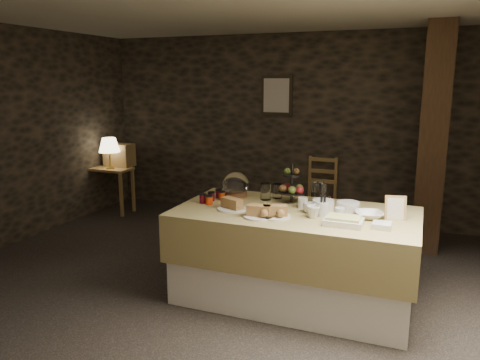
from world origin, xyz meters
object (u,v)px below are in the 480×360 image
at_px(table_lamp, 109,145).
at_px(fruit_stand, 292,188).
at_px(chair, 320,194).
at_px(wine_rack, 119,155).
at_px(console_table, 110,176).
at_px(timber_column, 433,140).
at_px(buffet_table, 294,249).

height_order(table_lamp, fruit_stand, fruit_stand).
bearing_deg(chair, table_lamp, -165.49).
relative_size(wine_rack, fruit_stand, 1.13).
bearing_deg(fruit_stand, table_lamp, 155.16).
relative_size(table_lamp, fruit_stand, 1.23).
relative_size(table_lamp, chair, 0.64).
xyz_separation_m(wine_rack, chair, (2.99, 0.44, -0.45)).
bearing_deg(console_table, timber_column, 0.09).
relative_size(console_table, table_lamp, 1.49).
height_order(table_lamp, timber_column, timber_column).
xyz_separation_m(console_table, fruit_stand, (3.21, -1.51, 0.43)).
bearing_deg(table_lamp, console_table, 135.00).
bearing_deg(table_lamp, fruit_stand, -24.84).
height_order(buffet_table, wine_rack, wine_rack).
relative_size(console_table, chair, 0.95).
bearing_deg(fruit_stand, timber_column, 51.48).
relative_size(wine_rack, timber_column, 0.16).
bearing_deg(timber_column, fruit_stand, -128.52).
xyz_separation_m(buffet_table, chair, (-0.28, 2.41, -0.07)).
bearing_deg(timber_column, console_table, -179.91).
distance_m(console_table, timber_column, 4.48).
distance_m(table_lamp, fruit_stand, 3.48).
distance_m(table_lamp, wine_rack, 0.29).
relative_size(chair, timber_column, 0.27).
distance_m(wine_rack, timber_column, 4.40).
relative_size(buffet_table, chair, 2.94).
relative_size(buffet_table, console_table, 3.09).
bearing_deg(buffet_table, console_table, 151.74).
xyz_separation_m(wine_rack, fruit_stand, (3.16, -1.69, 0.13)).
bearing_deg(buffet_table, fruit_stand, 111.54).
height_order(buffet_table, fruit_stand, fruit_stand).
bearing_deg(fruit_stand, chair, 94.59).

